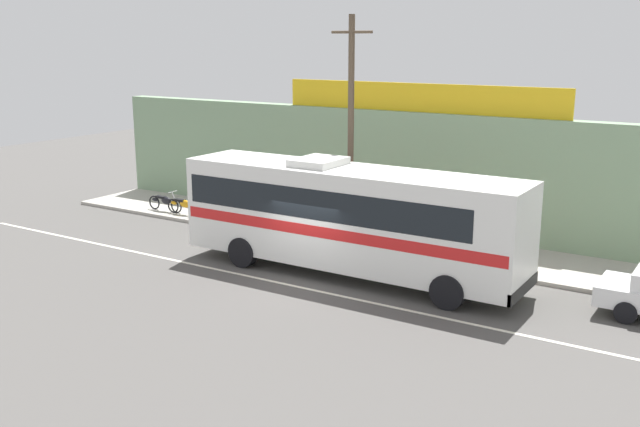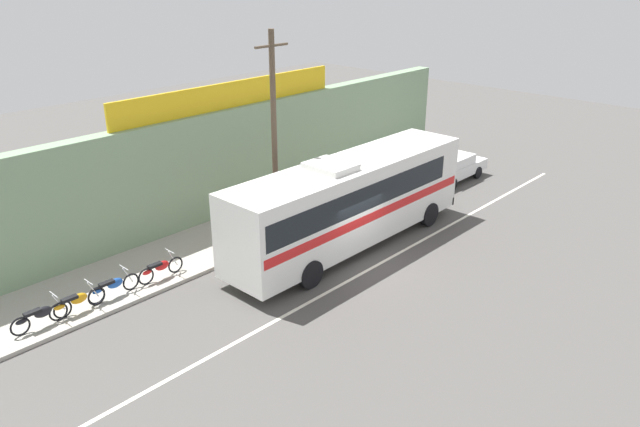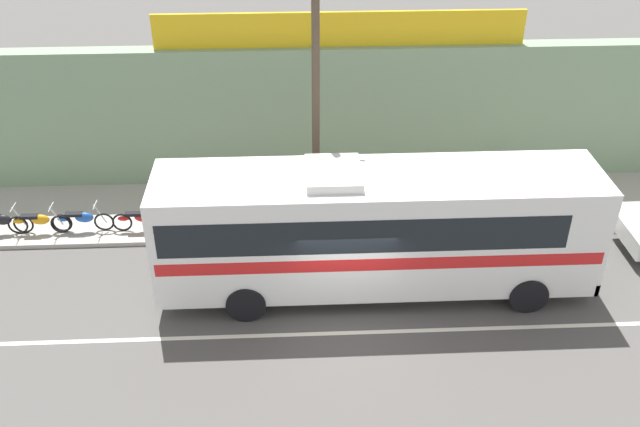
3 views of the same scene
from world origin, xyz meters
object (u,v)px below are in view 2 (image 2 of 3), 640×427
object	(u,v)px
utility_pole	(274,136)
pedestrian_by_curb	(428,148)
motorcycle_red	(160,268)
motorcycle_black	(113,286)
motorcycle_orange	(76,301)
parked_car	(451,167)
intercity_bus	(349,199)
motorcycle_green	(40,315)

from	to	relation	value
utility_pole	pedestrian_by_curb	size ratio (longest dim) A/B	4.86
motorcycle_red	motorcycle_black	bearing A→B (deg)	178.20
motorcycle_orange	motorcycle_red	distance (m)	3.13
motorcycle_orange	pedestrian_by_curb	size ratio (longest dim) A/B	1.13
parked_car	utility_pole	distance (m)	11.85
intercity_bus	motorcycle_orange	world-z (taller)	intercity_bus
motorcycle_red	pedestrian_by_curb	xyz separation A→B (m)	(17.55, 0.41, 0.56)
motorcycle_red	pedestrian_by_curb	world-z (taller)	pedestrian_by_curb
utility_pole	motorcycle_red	world-z (taller)	utility_pole
parked_car	pedestrian_by_curb	bearing A→B (deg)	65.27
motorcycle_red	pedestrian_by_curb	size ratio (longest dim) A/B	1.09
motorcycle_orange	motorcycle_green	xyz separation A→B (m)	(-1.15, 0.04, 0.00)
parked_car	motorcycle_orange	world-z (taller)	parked_car
motorcycle_orange	intercity_bus	bearing A→B (deg)	-16.79
motorcycle_black	intercity_bus	bearing A→B (deg)	-19.53
intercity_bus	utility_pole	world-z (taller)	utility_pole
motorcycle_orange	pedestrian_by_curb	distance (m)	20.69
motorcycle_red	parked_car	bearing A→B (deg)	-5.90
intercity_bus	pedestrian_by_curb	world-z (taller)	intercity_bus
motorcycle_green	pedestrian_by_curb	xyz separation A→B (m)	(21.83, 0.38, 0.56)
motorcycle_orange	motorcycle_green	size ratio (longest dim) A/B	0.98
motorcycle_green	intercity_bus	bearing A→B (deg)	-15.31
motorcycle_red	intercity_bus	bearing A→B (deg)	-23.80
motorcycle_red	motorcycle_green	world-z (taller)	same
motorcycle_green	motorcycle_red	bearing A→B (deg)	-0.47
motorcycle_green	motorcycle_orange	bearing A→B (deg)	-1.88
motorcycle_red	utility_pole	bearing A→B (deg)	-3.61
utility_pole	motorcycle_red	size ratio (longest dim) A/B	4.47
motorcycle_orange	motorcycle_red	size ratio (longest dim) A/B	1.04
parked_car	motorcycle_red	distance (m)	16.65
motorcycle_red	pedestrian_by_curb	bearing A→B (deg)	1.35
intercity_bus	pedestrian_by_curb	bearing A→B (deg)	17.61
utility_pole	motorcycle_black	bearing A→B (deg)	176.85
parked_car	pedestrian_by_curb	distance (m)	2.37
utility_pole	motorcycle_red	xyz separation A→B (m)	(-5.38, 0.34, -3.84)
motorcycle_black	motorcycle_orange	world-z (taller)	same
utility_pole	motorcycle_green	bearing A→B (deg)	177.78
motorcycle_black	motorcycle_red	bearing A→B (deg)	-1.80
utility_pole	motorcycle_green	size ratio (longest dim) A/B	4.24
parked_car	motorcycle_black	distance (m)	18.46
motorcycle_black	motorcycle_green	world-z (taller)	same
intercity_bus	motorcycle_orange	distance (m)	10.47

